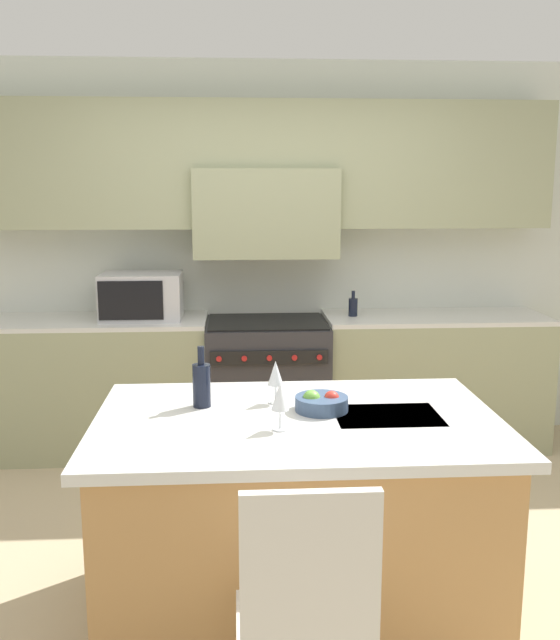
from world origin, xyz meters
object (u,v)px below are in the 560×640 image
object	(u,v)px
microwave	(142,296)
wine_glass_near	(280,398)
island_chair	(306,618)
wine_bottle	(202,384)
wine_glass_far	(276,374)
fruit_bowl	(321,403)
oil_bottle_on_counter	(353,306)
range_stove	(267,385)

from	to	relation	value
microwave	wine_glass_near	size ratio (longest dim) A/B	2.81
island_chair	wine_bottle	xyz separation A→B (m)	(-0.35, 1.08, 0.43)
microwave	wine_glass_far	distance (m)	1.98
fruit_bowl	oil_bottle_on_counter	size ratio (longest dim) A/B	1.28
microwave	oil_bottle_on_counter	world-z (taller)	microwave
range_stove	wine_glass_near	size ratio (longest dim) A/B	4.80
range_stove	wine_glass_far	xyz separation A→B (m)	(-0.04, -1.79, 0.56)
range_stove	island_chair	xyz separation A→B (m)	(-0.02, -2.90, 0.11)
fruit_bowl	range_stove	bearing A→B (deg)	94.32
range_stove	oil_bottle_on_counter	distance (m)	0.82
fruit_bowl	wine_glass_near	bearing A→B (deg)	-129.41
wine_glass_far	wine_glass_near	bearing A→B (deg)	-90.43
microwave	wine_bottle	world-z (taller)	microwave
wine_glass_near	wine_bottle	bearing A→B (deg)	134.87
microwave	oil_bottle_on_counter	xyz separation A→B (m)	(1.45, 0.01, -0.09)
island_chair	oil_bottle_on_counter	xyz separation A→B (m)	(0.62, 2.92, 0.44)
wine_glass_near	wine_glass_far	bearing A→B (deg)	89.57
island_chair	wine_bottle	world-z (taller)	wine_bottle
wine_glass_far	fruit_bowl	size ratio (longest dim) A/B	0.84
wine_bottle	wine_glass_far	distance (m)	0.33
range_stove	wine_glass_near	bearing A→B (deg)	-91.24
range_stove	wine_glass_near	world-z (taller)	wine_glass_near
fruit_bowl	island_chair	bearing A→B (deg)	-99.25
island_chair	wine_glass_far	bearing A→B (deg)	91.40
microwave	oil_bottle_on_counter	size ratio (longest dim) A/B	3.03
island_chair	wine_glass_far	size ratio (longest dim) A/B	5.32
microwave	fruit_bowl	bearing A→B (deg)	-62.72
wine_bottle	island_chair	bearing A→B (deg)	-71.99
wine_bottle	fruit_bowl	xyz separation A→B (m)	(0.51, -0.09, -0.07)
wine_bottle	wine_glass_far	xyz separation A→B (m)	(0.32, 0.03, 0.03)
wine_bottle	fruit_bowl	distance (m)	0.52
microwave	wine_bottle	bearing A→B (deg)	-75.28
range_stove	fruit_bowl	xyz separation A→B (m)	(0.14, -1.91, 0.47)
wine_glass_far	oil_bottle_on_counter	size ratio (longest dim) A/B	1.08
range_stove	microwave	size ratio (longest dim) A/B	1.70
wine_glass_far	fruit_bowl	bearing A→B (deg)	-32.82
range_stove	microwave	world-z (taller)	microwave
wine_glass_near	wine_glass_far	world-z (taller)	same
oil_bottle_on_counter	microwave	bearing A→B (deg)	-179.73
wine_glass_far	fruit_bowl	world-z (taller)	wine_glass_far
wine_glass_far	range_stove	bearing A→B (deg)	88.60
wine_glass_far	oil_bottle_on_counter	bearing A→B (deg)	70.38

